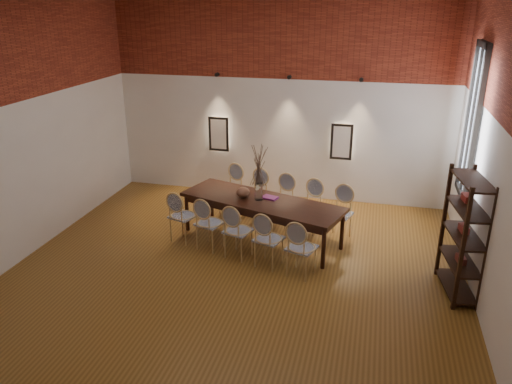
% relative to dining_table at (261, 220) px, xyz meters
% --- Properties ---
extents(floor, '(7.00, 7.00, 0.02)m').
position_rel_dining_table_xyz_m(floor, '(-0.14, -1.31, -0.39)').
color(floor, brown).
rests_on(floor, ground).
extents(wall_back, '(7.00, 0.10, 4.00)m').
position_rel_dining_table_xyz_m(wall_back, '(-0.14, 2.24, 1.62)').
color(wall_back, silver).
rests_on(wall_back, ground).
extents(wall_front, '(7.00, 0.10, 4.00)m').
position_rel_dining_table_xyz_m(wall_front, '(-0.14, -4.86, 1.62)').
color(wall_front, silver).
rests_on(wall_front, ground).
extents(wall_left, '(0.10, 7.00, 4.00)m').
position_rel_dining_table_xyz_m(wall_left, '(-3.69, -1.31, 1.62)').
color(wall_left, silver).
rests_on(wall_left, ground).
extents(wall_right, '(0.10, 7.00, 4.00)m').
position_rel_dining_table_xyz_m(wall_right, '(3.41, -1.31, 1.62)').
color(wall_right, silver).
rests_on(wall_right, ground).
extents(brick_band_back, '(7.00, 0.02, 1.50)m').
position_rel_dining_table_xyz_m(brick_band_back, '(-0.14, 2.17, 2.88)').
color(brick_band_back, maroon).
rests_on(brick_band_back, ground).
extents(brick_band_front, '(7.00, 0.02, 1.50)m').
position_rel_dining_table_xyz_m(brick_band_front, '(-0.14, -4.79, 2.88)').
color(brick_band_front, maroon).
rests_on(brick_band_front, ground).
extents(brick_band_left, '(0.02, 7.00, 1.50)m').
position_rel_dining_table_xyz_m(brick_band_left, '(-3.62, -1.31, 2.88)').
color(brick_band_left, maroon).
rests_on(brick_band_left, ground).
extents(niche_left, '(0.36, 0.06, 0.66)m').
position_rel_dining_table_xyz_m(niche_left, '(-1.44, 2.14, 0.93)').
color(niche_left, '#FFEAC6').
rests_on(niche_left, wall_back).
extents(niche_right, '(0.36, 0.06, 0.66)m').
position_rel_dining_table_xyz_m(niche_right, '(1.16, 2.14, 0.93)').
color(niche_right, '#FFEAC6').
rests_on(niche_right, wall_back).
extents(spot_fixture_left, '(0.08, 0.10, 0.08)m').
position_rel_dining_table_xyz_m(spot_fixture_left, '(-1.44, 2.11, 2.17)').
color(spot_fixture_left, black).
rests_on(spot_fixture_left, wall_back).
extents(spot_fixture_mid, '(0.08, 0.10, 0.08)m').
position_rel_dining_table_xyz_m(spot_fixture_mid, '(0.06, 2.11, 2.17)').
color(spot_fixture_mid, black).
rests_on(spot_fixture_mid, wall_back).
extents(spot_fixture_right, '(0.08, 0.10, 0.08)m').
position_rel_dining_table_xyz_m(spot_fixture_right, '(1.46, 2.11, 2.17)').
color(spot_fixture_right, black).
rests_on(spot_fixture_right, wall_back).
extents(window_glass, '(0.02, 0.78, 2.38)m').
position_rel_dining_table_xyz_m(window_glass, '(3.32, 0.69, 1.77)').
color(window_glass, silver).
rests_on(window_glass, wall_right).
extents(window_frame, '(0.08, 0.90, 2.50)m').
position_rel_dining_table_xyz_m(window_frame, '(3.30, 0.69, 1.77)').
color(window_frame, black).
rests_on(window_frame, wall_right).
extents(window_mullion, '(0.06, 0.06, 2.40)m').
position_rel_dining_table_xyz_m(window_mullion, '(3.30, 0.69, 1.77)').
color(window_mullion, black).
rests_on(window_mullion, wall_right).
extents(dining_table, '(3.02, 1.74, 0.75)m').
position_rel_dining_table_xyz_m(dining_table, '(0.00, 0.00, 0.00)').
color(dining_table, black).
rests_on(dining_table, floor).
extents(chair_near_a, '(0.55, 0.55, 0.94)m').
position_rel_dining_table_xyz_m(chair_near_a, '(-1.32, -0.36, 0.09)').
color(chair_near_a, tan).
rests_on(chair_near_a, floor).
extents(chair_near_b, '(0.55, 0.55, 0.94)m').
position_rel_dining_table_xyz_m(chair_near_b, '(-0.77, -0.53, 0.09)').
color(chair_near_b, tan).
rests_on(chair_near_b, floor).
extents(chair_near_c, '(0.55, 0.55, 0.94)m').
position_rel_dining_table_xyz_m(chair_near_c, '(-0.22, -0.71, 0.09)').
color(chair_near_c, tan).
rests_on(chair_near_c, floor).
extents(chair_near_d, '(0.55, 0.55, 0.94)m').
position_rel_dining_table_xyz_m(chair_near_d, '(0.32, -0.88, 0.09)').
color(chair_near_d, tan).
rests_on(chair_near_d, floor).
extents(chair_near_e, '(0.55, 0.55, 0.94)m').
position_rel_dining_table_xyz_m(chair_near_e, '(0.87, -1.05, 0.09)').
color(chair_near_e, tan).
rests_on(chair_near_e, floor).
extents(chair_far_a, '(0.55, 0.55, 0.94)m').
position_rel_dining_table_xyz_m(chair_far_a, '(-0.87, 1.05, 0.09)').
color(chair_far_a, tan).
rests_on(chair_far_a, floor).
extents(chair_far_b, '(0.55, 0.55, 0.94)m').
position_rel_dining_table_xyz_m(chair_far_b, '(-0.32, 0.88, 0.09)').
color(chair_far_b, tan).
rests_on(chair_far_b, floor).
extents(chair_far_c, '(0.55, 0.55, 0.94)m').
position_rel_dining_table_xyz_m(chair_far_c, '(0.22, 0.71, 0.09)').
color(chair_far_c, tan).
rests_on(chair_far_c, floor).
extents(chair_far_d, '(0.55, 0.55, 0.94)m').
position_rel_dining_table_xyz_m(chair_far_d, '(0.77, 0.53, 0.09)').
color(chair_far_d, tan).
rests_on(chair_far_d, floor).
extents(chair_far_e, '(0.55, 0.55, 0.94)m').
position_rel_dining_table_xyz_m(chair_far_e, '(1.32, 0.36, 0.09)').
color(chair_far_e, tan).
rests_on(chair_far_e, floor).
extents(vase, '(0.14, 0.14, 0.30)m').
position_rel_dining_table_xyz_m(vase, '(-0.05, 0.02, 0.53)').
color(vase, silver).
rests_on(vase, dining_table).
extents(dried_branches, '(0.50, 0.50, 0.70)m').
position_rel_dining_table_xyz_m(dried_branches, '(-0.05, 0.02, 0.98)').
color(dried_branches, brown).
rests_on(dried_branches, vase).
extents(bowl, '(0.24, 0.24, 0.18)m').
position_rel_dining_table_xyz_m(bowl, '(-0.34, 0.06, 0.46)').
color(bowl, brown).
rests_on(bowl, dining_table).
extents(book, '(0.30, 0.25, 0.03)m').
position_rel_dining_table_xyz_m(book, '(0.12, 0.11, 0.39)').
color(book, '#7C246C').
rests_on(book, dining_table).
extents(shelving_rack, '(0.53, 1.05, 1.80)m').
position_rel_dining_table_xyz_m(shelving_rack, '(3.14, -0.97, 0.53)').
color(shelving_rack, black).
rests_on(shelving_rack, floor).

